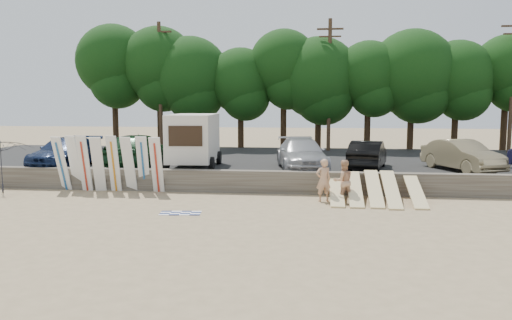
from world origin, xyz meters
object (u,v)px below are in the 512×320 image
Objects in this scene: car_3 at (368,155)px; beach_umbrella at (3,166)px; car_0 at (65,152)px; beachgoer_a at (323,180)px; car_1 at (137,149)px; cooler at (336,195)px; car_2 at (302,154)px; beachgoer_b at (343,181)px; car_4 at (462,155)px; box_trailer at (194,138)px.

car_3 is 17.21m from beach_umbrella.
car_0 reaches higher than beachgoer_a.
car_1 is 11.05m from cooler.
beachgoer_a is at bearing -1.48° from beach_umbrella.
cooler is at bearing -77.08° from car_2.
car_2 reaches higher than beachgoer_b.
beachgoer_a is at bearing -166.86° from car_4.
car_1 reaches higher than car_4.
car_0 reaches higher than beachgoer_b.
car_3 is at bearing 155.73° from car_4.
car_3 is 11.48× the size of cooler.
beachgoer_a is 14.26m from beach_umbrella.
car_2 is 4.58m from beachgoer_a.
car_3 is at bearing 4.66° from car_0.
car_1 is at bearing 150.10° from cooler.
box_trailer is 8.87m from beachgoer_b.
beach_umbrella reaches higher than beachgoer_a.
car_4 is at bearing 26.59° from cooler.
beachgoer_a is 4.64× the size of cooler.
car_2 is 1.16× the size of car_4.
car_1 reaches higher than beachgoer_a.
beach_umbrella is at bearing -20.45° from beachgoer_a.
car_2 is 7.86m from car_4.
box_trailer is at bearing 142.57° from cooler.
car_0 is 0.98× the size of car_2.
car_0 is 3.01× the size of beachgoer_b.
car_1 is 6.42m from beach_umbrella.
car_2 is at bearing 177.37° from car_1.
car_0 reaches higher than car_4.
car_4 is 8.49m from beachgoer_a.
car_2 is at bearing 161.13° from car_4.
car_4 is at bearing 12.39° from beach_umbrella.
car_3 reaches higher than beachgoer_a.
car_2 is at bearing 24.19° from car_3.
car_2 is at bearing -82.12° from beachgoer_b.
beachgoer_a is (-6.83, -5.00, -0.58)m from car_4.
cooler is 0.14× the size of beach_umbrella.
beach_umbrella is (-14.25, 0.37, 0.34)m from beachgoer_a.
car_1 reaches higher than car_2.
car_0 is (-6.70, -0.56, -0.78)m from box_trailer.
beach_umbrella is at bearing -154.12° from box_trailer.
car_1 is 10.76m from beachgoer_a.
beachgoer_a is (9.61, -4.79, -0.71)m from car_1.
box_trailer is at bearing 29.46° from beach_umbrella.
beach_umbrella is (-15.06, 0.41, 0.35)m from beachgoer_b.
box_trailer is at bearing 5.97° from car_0.
car_3 is 4.91m from cooler.
car_4 is 2.61× the size of beachgoer_a.
beach_umbrella reaches higher than car_4.
car_3 is 5.37m from beachgoer_b.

